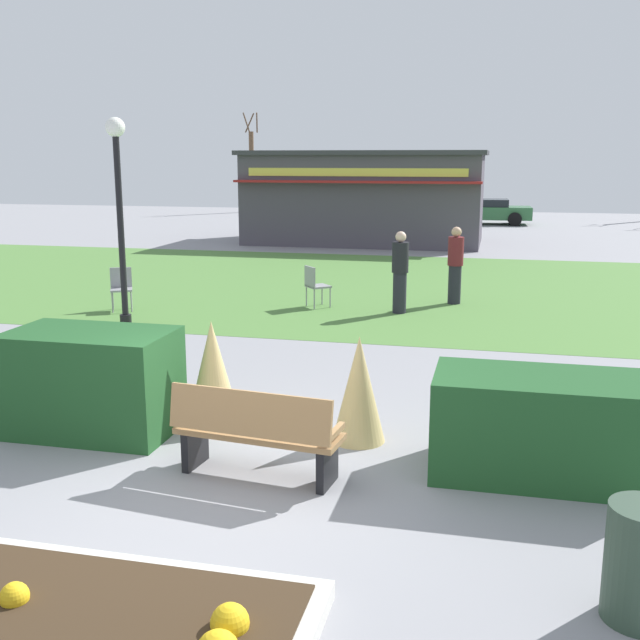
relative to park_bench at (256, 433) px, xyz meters
name	(u,v)px	position (x,y,z in m)	size (l,w,h in m)	color
ground_plane	(233,486)	(-0.17, -0.25, -0.48)	(80.00, 80.00, 0.00)	gray
lawn_patch	(396,287)	(-0.17, 11.74, -0.48)	(36.00, 12.00, 0.01)	#4C7A38
flower_bed	(27,634)	(-0.65, -2.89, -0.39)	(3.74, 2.04, 0.33)	beige
park_bench	(256,433)	(0.00, 0.00, 0.00)	(1.75, 0.72, 0.95)	#9E7547
hedge_left	(92,382)	(-2.25, 0.83, 0.12)	(1.88, 1.10, 1.21)	#1E4C23
hedge_right	(541,426)	(2.76, 0.73, 0.04)	(2.14, 1.10, 1.04)	#1E4C23
ornamental_grass_behind_left	(213,375)	(-0.94, 1.27, 0.17)	(0.67, 0.67, 1.30)	tan
ornamental_grass_behind_right	(359,389)	(0.81, 1.25, 0.13)	(0.60, 0.60, 1.22)	tan
lamppost_mid	(119,196)	(-4.65, 6.22, 1.98)	(0.36, 0.36, 3.88)	black
food_kiosk	(366,197)	(-2.65, 21.63, 1.23)	(8.87, 5.01, 3.40)	#47424C
cafe_chair_west	(121,285)	(-5.41, 7.53, 0.05)	(0.59, 0.59, 0.89)	gray
cafe_chair_east	(314,283)	(-1.52, 8.74, 0.05)	(0.62, 0.62, 0.89)	gray
person_strolling	(400,272)	(0.33, 8.54, 0.38)	(0.34, 0.34, 1.69)	#23232D
person_standing	(455,265)	(1.38, 9.84, 0.38)	(0.34, 0.34, 1.69)	#23232D
parked_car_west_slot	(385,209)	(-3.24, 30.84, 0.16)	(4.35, 2.34, 1.20)	silver
parked_car_center_slot	(486,211)	(1.63, 30.84, 0.16)	(4.27, 2.20, 1.20)	#2D6638
tree_right_bg	(252,169)	(-11.96, 36.19, 2.00)	(0.91, 0.96, 5.69)	brown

